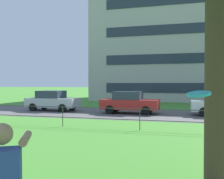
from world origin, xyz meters
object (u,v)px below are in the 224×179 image
at_px(car_silver_far_left, 52,101).
at_px(car_red_far_right, 129,102).
at_px(frisbee, 199,94).
at_px(car_white_right, 223,104).
at_px(apartment_building_background, 210,49).

bearing_deg(car_silver_far_left, car_red_far_right, -2.67).
relative_size(frisbee, car_silver_far_left, 0.09).
relative_size(car_silver_far_left, car_white_right, 1.00).
height_order(car_silver_far_left, car_red_far_right, same).
bearing_deg(car_silver_far_left, car_white_right, -0.33).
height_order(frisbee, car_white_right, frisbee).
xyz_separation_m(car_white_right, apartment_building_background, (0.67, 18.36, 5.87)).
relative_size(frisbee, car_red_far_right, 0.09).
bearing_deg(car_white_right, car_silver_far_left, 179.67).
distance_m(car_red_far_right, car_white_right, 6.08).
xyz_separation_m(car_red_far_right, car_white_right, (6.07, 0.22, 0.00)).
relative_size(car_red_far_right, apartment_building_background, 0.14).
bearing_deg(apartment_building_background, frisbee, -94.71).
distance_m(frisbee, car_red_far_right, 15.53).
height_order(frisbee, car_silver_far_left, frisbee).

